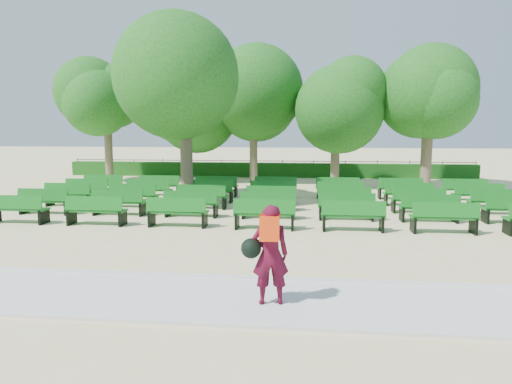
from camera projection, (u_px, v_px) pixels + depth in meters
ground at (232, 219)px, 15.59m from camera, size 120.00×120.00×0.00m
paving at (167, 297)px, 8.30m from camera, size 30.00×2.20×0.06m
curb at (183, 276)px, 9.43m from camera, size 30.00×0.12×0.10m
hedge at (267, 170)px, 29.31m from camera, size 26.00×0.70×0.90m
fence at (267, 176)px, 29.77m from camera, size 26.00×0.10×1.02m
tree_line at (261, 184)px, 25.44m from camera, size 21.80×6.80×7.04m
bench_array at (271, 207)px, 17.39m from camera, size 1.93×0.71×1.19m
tree_among at (185, 96)px, 18.52m from camera, size 4.89×4.89×6.62m
person at (269, 253)px, 7.81m from camera, size 0.85×0.54×1.74m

